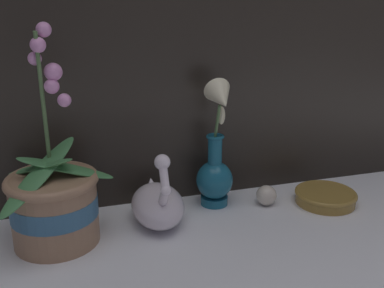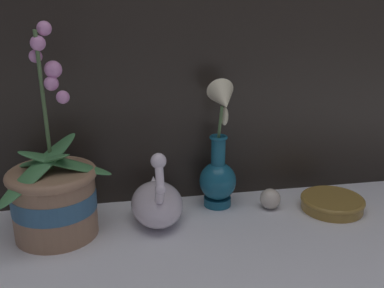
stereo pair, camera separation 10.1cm
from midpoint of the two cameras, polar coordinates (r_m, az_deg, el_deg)
The scene contains 6 objects.
ground_plane at distance 0.99m, azimuth 5.86°, elevation -12.39°, with size 2.80×2.80×0.00m, color white.
orchid_potted_plant at distance 1.00m, azimuth -14.43°, elevation -6.32°, with size 0.24×0.22×0.46m.
swan_figurine at distance 1.04m, azimuth -1.73°, elevation -7.34°, with size 0.12×0.20×0.19m.
blue_vase at distance 1.09m, azimuth 6.07°, elevation -2.48°, with size 0.09×0.13×0.32m.
glass_sphere at distance 1.14m, azimuth 12.44°, elevation -6.87°, with size 0.05×0.05×0.05m.
amber_dish at distance 1.18m, azimuth 19.77°, elevation -7.04°, with size 0.15×0.15×0.03m.
Camera 2 is at (-0.20, -0.82, 0.51)m, focal length 42.00 mm.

